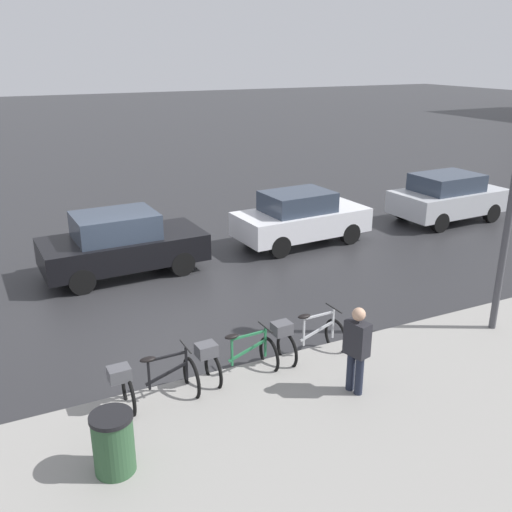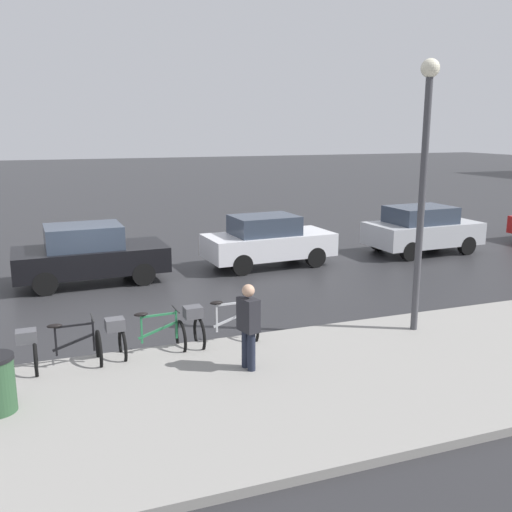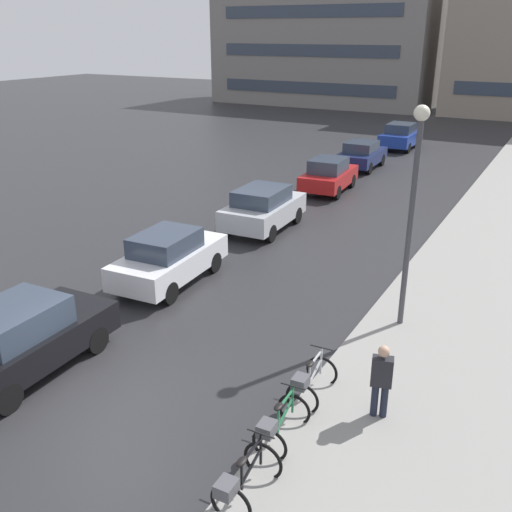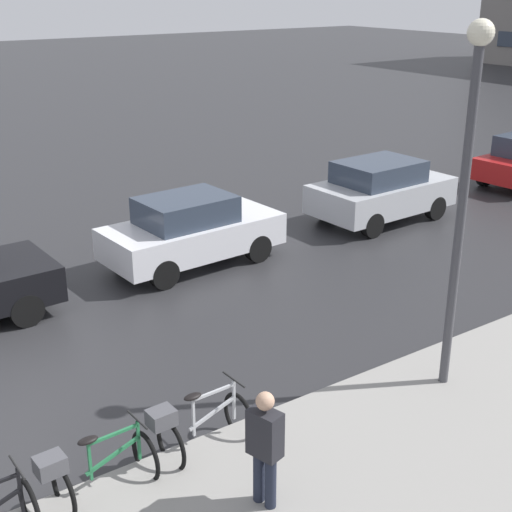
{
  "view_description": "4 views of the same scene",
  "coord_description": "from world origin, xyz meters",
  "px_view_note": "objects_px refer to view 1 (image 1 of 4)",
  "views": [
    {
      "loc": [
        11.9,
        -3.09,
        5.53
      ],
      "look_at": [
        1.96,
        1.72,
        1.55
      ],
      "focal_mm": 40.0,
      "sensor_mm": 36.0,
      "label": 1
    },
    {
      "loc": [
        14.02,
        -1.14,
        4.28
      ],
      "look_at": [
        0.81,
        3.74,
        1.11
      ],
      "focal_mm": 40.0,
      "sensor_mm": 36.0,
      "label": 2
    },
    {
      "loc": [
        7.61,
        -7.17,
        7.1
      ],
      "look_at": [
        0.93,
        4.75,
        1.68
      ],
      "focal_mm": 40.0,
      "sensor_mm": 36.0,
      "label": 3
    },
    {
      "loc": [
        10.86,
        -2.05,
        6.03
      ],
      "look_at": [
        1.09,
        4.68,
        1.43
      ],
      "focal_mm": 50.0,
      "sensor_mm": 36.0,
      "label": 4
    }
  ],
  "objects_px": {
    "car_black": "(121,244)",
    "car_white": "(300,218)",
    "bicycle_third": "(305,338)",
    "trash_bin": "(114,447)",
    "bicycle_second": "(233,358)",
    "pedestrian": "(356,349)",
    "bicycle_nearest": "(152,382)",
    "car_silver": "(448,197)"
  },
  "relations": [
    {
      "from": "car_black",
      "to": "car_white",
      "type": "relative_size",
      "value": 1.02
    },
    {
      "from": "bicycle_third",
      "to": "trash_bin",
      "type": "bearing_deg",
      "value": -68.1
    },
    {
      "from": "bicycle_second",
      "to": "bicycle_third",
      "type": "xyz_separation_m",
      "value": [
        -0.06,
        1.48,
        0.02
      ]
    },
    {
      "from": "car_black",
      "to": "pedestrian",
      "type": "relative_size",
      "value": 2.51
    },
    {
      "from": "bicycle_nearest",
      "to": "bicycle_third",
      "type": "height_order",
      "value": "bicycle_nearest"
    },
    {
      "from": "bicycle_second",
      "to": "car_silver",
      "type": "distance_m",
      "value": 12.35
    },
    {
      "from": "bicycle_third",
      "to": "bicycle_second",
      "type": "bearing_deg",
      "value": -87.76
    },
    {
      "from": "trash_bin",
      "to": "car_silver",
      "type": "bearing_deg",
      "value": 120.34
    },
    {
      "from": "bicycle_nearest",
      "to": "car_silver",
      "type": "relative_size",
      "value": 0.35
    },
    {
      "from": "bicycle_nearest",
      "to": "car_white",
      "type": "xyz_separation_m",
      "value": [
        -6.36,
        6.44,
        0.32
      ]
    },
    {
      "from": "bicycle_nearest",
      "to": "trash_bin",
      "type": "xyz_separation_m",
      "value": [
        1.37,
        -0.92,
        0.02
      ]
    },
    {
      "from": "pedestrian",
      "to": "trash_bin",
      "type": "height_order",
      "value": "pedestrian"
    },
    {
      "from": "car_black",
      "to": "pedestrian",
      "type": "height_order",
      "value": "pedestrian"
    },
    {
      "from": "bicycle_second",
      "to": "car_white",
      "type": "relative_size",
      "value": 0.35
    },
    {
      "from": "car_white",
      "to": "pedestrian",
      "type": "bearing_deg",
      "value": -23.72
    },
    {
      "from": "car_white",
      "to": "trash_bin",
      "type": "xyz_separation_m",
      "value": [
        7.73,
        -7.36,
        -0.3
      ]
    },
    {
      "from": "car_white",
      "to": "car_silver",
      "type": "xyz_separation_m",
      "value": [
        0.06,
        5.76,
        0.03
      ]
    },
    {
      "from": "car_silver",
      "to": "pedestrian",
      "type": "distance_m",
      "value": 11.79
    },
    {
      "from": "bicycle_nearest",
      "to": "car_black",
      "type": "height_order",
      "value": "car_black"
    },
    {
      "from": "bicycle_second",
      "to": "car_silver",
      "type": "xyz_separation_m",
      "value": [
        -6.17,
        10.7,
        0.35
      ]
    },
    {
      "from": "trash_bin",
      "to": "bicycle_nearest",
      "type": "bearing_deg",
      "value": 146.2
    },
    {
      "from": "car_white",
      "to": "bicycle_third",
      "type": "bearing_deg",
      "value": -29.28
    },
    {
      "from": "bicycle_second",
      "to": "bicycle_nearest",
      "type": "bearing_deg",
      "value": -84.63
    },
    {
      "from": "bicycle_second",
      "to": "pedestrian",
      "type": "xyz_separation_m",
      "value": [
        1.34,
        1.61,
        0.46
      ]
    },
    {
      "from": "car_white",
      "to": "trash_bin",
      "type": "distance_m",
      "value": 10.68
    },
    {
      "from": "bicycle_third",
      "to": "pedestrian",
      "type": "relative_size",
      "value": 0.86
    },
    {
      "from": "bicycle_nearest",
      "to": "bicycle_third",
      "type": "distance_m",
      "value": 2.99
    },
    {
      "from": "car_black",
      "to": "car_silver",
      "type": "distance_m",
      "value": 11.19
    },
    {
      "from": "bicycle_nearest",
      "to": "pedestrian",
      "type": "distance_m",
      "value": 3.37
    },
    {
      "from": "bicycle_third",
      "to": "car_black",
      "type": "bearing_deg",
      "value": -161.79
    },
    {
      "from": "bicycle_second",
      "to": "car_black",
      "type": "height_order",
      "value": "car_black"
    },
    {
      "from": "car_silver",
      "to": "trash_bin",
      "type": "xyz_separation_m",
      "value": [
        7.68,
        -13.12,
        -0.32
      ]
    },
    {
      "from": "pedestrian",
      "to": "bicycle_nearest",
      "type": "bearing_deg",
      "value": -111.12
    },
    {
      "from": "trash_bin",
      "to": "car_white",
      "type": "bearing_deg",
      "value": 136.42
    },
    {
      "from": "bicycle_nearest",
      "to": "bicycle_second",
      "type": "height_order",
      "value": "bicycle_nearest"
    },
    {
      "from": "pedestrian",
      "to": "bicycle_third",
      "type": "bearing_deg",
      "value": -174.64
    },
    {
      "from": "bicycle_nearest",
      "to": "trash_bin",
      "type": "distance_m",
      "value": 1.65
    },
    {
      "from": "car_black",
      "to": "car_silver",
      "type": "bearing_deg",
      "value": 90.47
    },
    {
      "from": "bicycle_third",
      "to": "pedestrian",
      "type": "xyz_separation_m",
      "value": [
        1.4,
        0.13,
        0.44
      ]
    },
    {
      "from": "bicycle_nearest",
      "to": "pedestrian",
      "type": "height_order",
      "value": "pedestrian"
    },
    {
      "from": "bicycle_third",
      "to": "pedestrian",
      "type": "height_order",
      "value": "pedestrian"
    },
    {
      "from": "bicycle_third",
      "to": "bicycle_nearest",
      "type": "bearing_deg",
      "value": -86.19
    }
  ]
}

